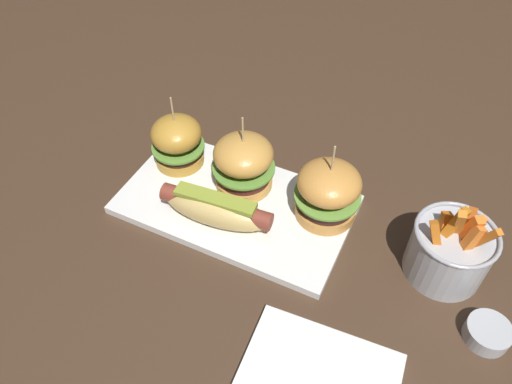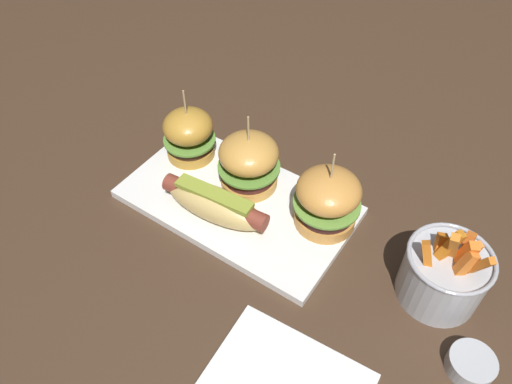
{
  "view_description": "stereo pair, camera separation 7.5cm",
  "coord_description": "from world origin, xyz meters",
  "px_view_note": "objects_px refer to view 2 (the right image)",
  "views": [
    {
      "loc": [
        0.26,
        -0.46,
        0.6
      ],
      "look_at": [
        0.04,
        0.0,
        0.05
      ],
      "focal_mm": 34.31,
      "sensor_mm": 36.0,
      "label": 1
    },
    {
      "loc": [
        0.32,
        -0.42,
        0.6
      ],
      "look_at": [
        0.04,
        0.0,
        0.05
      ],
      "focal_mm": 34.31,
      "sensor_mm": 36.0,
      "label": 2
    }
  ],
  "objects_px": {
    "slider_left": "(189,134)",
    "slider_center": "(249,162)",
    "platter_main": "(237,202)",
    "sauce_ramekin": "(471,364)",
    "hot_dog": "(215,203)",
    "fries_bucket": "(444,274)",
    "slider_right": "(327,200)"
  },
  "relations": [
    {
      "from": "slider_left",
      "to": "platter_main",
      "type": "bearing_deg",
      "value": -18.04
    },
    {
      "from": "hot_dog",
      "to": "sauce_ramekin",
      "type": "height_order",
      "value": "hot_dog"
    },
    {
      "from": "platter_main",
      "to": "sauce_ramekin",
      "type": "relative_size",
      "value": 6.25
    },
    {
      "from": "slider_left",
      "to": "sauce_ramekin",
      "type": "bearing_deg",
      "value": -10.88
    },
    {
      "from": "slider_left",
      "to": "fries_bucket",
      "type": "height_order",
      "value": "slider_left"
    },
    {
      "from": "sauce_ramekin",
      "to": "slider_left",
      "type": "bearing_deg",
      "value": 169.12
    },
    {
      "from": "platter_main",
      "to": "slider_right",
      "type": "xyz_separation_m",
      "value": [
        0.14,
        0.04,
        0.06
      ]
    },
    {
      "from": "slider_center",
      "to": "slider_right",
      "type": "height_order",
      "value": "slider_right"
    },
    {
      "from": "slider_left",
      "to": "slider_center",
      "type": "bearing_deg",
      "value": -0.32
    },
    {
      "from": "hot_dog",
      "to": "slider_center",
      "type": "distance_m",
      "value": 0.09
    },
    {
      "from": "hot_dog",
      "to": "slider_left",
      "type": "xyz_separation_m",
      "value": [
        -0.12,
        0.09,
        0.02
      ]
    },
    {
      "from": "platter_main",
      "to": "slider_right",
      "type": "relative_size",
      "value": 2.61
    },
    {
      "from": "fries_bucket",
      "to": "sauce_ramekin",
      "type": "height_order",
      "value": "fries_bucket"
    },
    {
      "from": "platter_main",
      "to": "slider_center",
      "type": "distance_m",
      "value": 0.07
    },
    {
      "from": "slider_left",
      "to": "slider_center",
      "type": "relative_size",
      "value": 0.97
    },
    {
      "from": "hot_dog",
      "to": "fries_bucket",
      "type": "height_order",
      "value": "fries_bucket"
    },
    {
      "from": "fries_bucket",
      "to": "sauce_ramekin",
      "type": "relative_size",
      "value": 2.35
    },
    {
      "from": "platter_main",
      "to": "slider_right",
      "type": "height_order",
      "value": "slider_right"
    },
    {
      "from": "slider_center",
      "to": "platter_main",
      "type": "bearing_deg",
      "value": -82.47
    },
    {
      "from": "slider_left",
      "to": "slider_center",
      "type": "height_order",
      "value": "slider_center"
    },
    {
      "from": "hot_dog",
      "to": "slider_center",
      "type": "bearing_deg",
      "value": 87.69
    },
    {
      "from": "slider_center",
      "to": "sauce_ramekin",
      "type": "distance_m",
      "value": 0.42
    },
    {
      "from": "slider_right",
      "to": "hot_dog",
      "type": "bearing_deg",
      "value": -149.84
    },
    {
      "from": "slider_left",
      "to": "slider_right",
      "type": "bearing_deg",
      "value": -0.54
    },
    {
      "from": "slider_right",
      "to": "sauce_ramekin",
      "type": "distance_m",
      "value": 0.29
    },
    {
      "from": "slider_left",
      "to": "slider_right",
      "type": "relative_size",
      "value": 0.96
    },
    {
      "from": "platter_main",
      "to": "fries_bucket",
      "type": "distance_m",
      "value": 0.33
    },
    {
      "from": "slider_center",
      "to": "fries_bucket",
      "type": "bearing_deg",
      "value": -3.17
    },
    {
      "from": "platter_main",
      "to": "slider_center",
      "type": "relative_size",
      "value": 2.64
    },
    {
      "from": "hot_dog",
      "to": "slider_left",
      "type": "bearing_deg",
      "value": 144.11
    },
    {
      "from": "slider_right",
      "to": "sauce_ramekin",
      "type": "relative_size",
      "value": 2.39
    },
    {
      "from": "slider_center",
      "to": "slider_right",
      "type": "relative_size",
      "value": 0.99
    }
  ]
}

